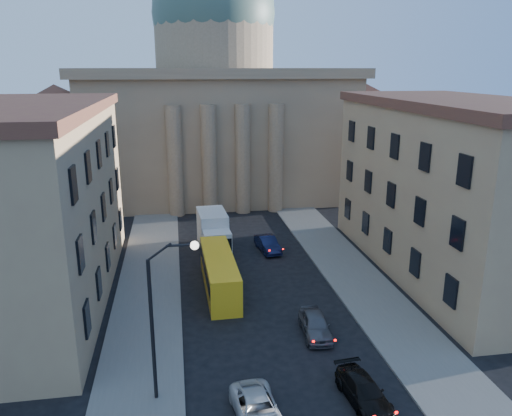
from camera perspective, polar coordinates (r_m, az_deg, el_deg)
The scene contains 12 objects.
sidewalk_left at distance 37.54m, azimuth -12.43°, elevation -11.55°, with size 5.00×60.00×0.15m, color #62605A.
sidewalk_right at distance 40.15m, azimuth 12.94°, elevation -9.71°, with size 5.00×60.00×0.15m, color #62605A.
church at distance 71.29m, azimuth -4.59°, elevation 11.54°, with size 68.02×28.76×36.60m.
building_left at distance 40.15m, azimuth -24.97°, elevation 0.36°, with size 11.60×26.60×14.70m.
building_right at distance 44.91m, azimuth 21.71°, elevation 2.23°, with size 11.60×26.60×14.70m.
street_lamp at distance 26.20m, azimuth -10.74°, elevation -11.26°, with size 2.62×0.44×8.83m.
car_left_mid at distance 26.73m, azimuth 0.18°, elevation -22.13°, with size 2.16×4.68×1.30m, color silver.
car_right_mid at distance 28.53m, azimuth 12.20°, elevation -19.79°, with size 1.81×4.45×1.29m, color black.
car_right_far at distance 33.99m, azimuth 6.79°, elevation -13.08°, with size 1.74×4.31×1.47m, color #4D4D52.
car_right_distant at distance 48.08m, azimuth 1.33°, elevation -4.12°, with size 1.52×4.36×1.44m, color black.
city_bus at distance 39.81m, azimuth -4.21°, elevation -7.30°, with size 2.45×9.97×2.80m.
box_truck at distance 48.19m, azimuth -4.86°, elevation -2.89°, with size 2.90×6.68×3.60m.
Camera 1 is at (-5.95, -15.38, 17.07)m, focal length 35.00 mm.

